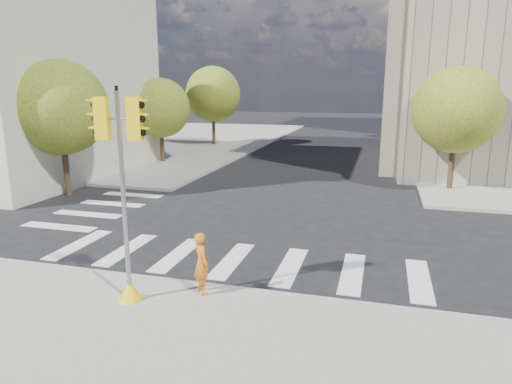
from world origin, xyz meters
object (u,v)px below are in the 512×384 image
at_px(lamp_far, 433,94).
at_px(photographer, 202,263).
at_px(lamp_near, 457,97).
at_px(traffic_signal, 125,214).

bearing_deg(lamp_far, photographer, -103.79).
relative_size(lamp_near, traffic_signal, 1.61).
relative_size(lamp_far, traffic_signal, 1.61).
bearing_deg(traffic_signal, lamp_far, 66.77).
bearing_deg(photographer, lamp_near, -66.61).
xyz_separation_m(lamp_near, lamp_far, (0.00, 14.00, 0.00)).
height_order(lamp_near, lamp_far, same).
bearing_deg(lamp_near, photographer, -113.28).
xyz_separation_m(lamp_near, traffic_signal, (-9.53, -19.43, -2.27)).
distance_m(traffic_signal, photographer, 2.22).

